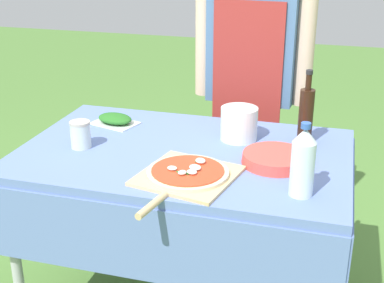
{
  "coord_description": "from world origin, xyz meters",
  "views": [
    {
      "loc": [
        0.55,
        -1.81,
        1.58
      ],
      "look_at": [
        0.03,
        0.0,
        0.82
      ],
      "focal_mm": 50.0,
      "sensor_mm": 36.0,
      "label": 1
    }
  ],
  "objects_px": {
    "oil_bottle": "(306,115)",
    "plate_stack": "(275,159)",
    "herb_container": "(115,119)",
    "prep_table": "(184,170)",
    "mixing_tub": "(239,124)",
    "sauce_jar": "(81,136)",
    "water_bottle": "(303,162)",
    "pizza_on_peel": "(187,174)",
    "person_cook": "(252,72)"
  },
  "relations": [
    {
      "from": "oil_bottle",
      "to": "plate_stack",
      "type": "relative_size",
      "value": 1.22
    },
    {
      "from": "herb_container",
      "to": "prep_table",
      "type": "bearing_deg",
      "value": -28.19
    },
    {
      "from": "mixing_tub",
      "to": "sauce_jar",
      "type": "distance_m",
      "value": 0.63
    },
    {
      "from": "water_bottle",
      "to": "oil_bottle",
      "type": "bearing_deg",
      "value": 93.53
    },
    {
      "from": "pizza_on_peel",
      "to": "water_bottle",
      "type": "height_order",
      "value": "water_bottle"
    },
    {
      "from": "oil_bottle",
      "to": "sauce_jar",
      "type": "height_order",
      "value": "oil_bottle"
    },
    {
      "from": "water_bottle",
      "to": "mixing_tub",
      "type": "relative_size",
      "value": 1.65
    },
    {
      "from": "mixing_tub",
      "to": "plate_stack",
      "type": "relative_size",
      "value": 0.61
    },
    {
      "from": "pizza_on_peel",
      "to": "oil_bottle",
      "type": "relative_size",
      "value": 1.66
    },
    {
      "from": "prep_table",
      "to": "mixing_tub",
      "type": "bearing_deg",
      "value": 43.76
    },
    {
      "from": "pizza_on_peel",
      "to": "herb_container",
      "type": "distance_m",
      "value": 0.63
    },
    {
      "from": "plate_stack",
      "to": "sauce_jar",
      "type": "bearing_deg",
      "value": -176.02
    },
    {
      "from": "sauce_jar",
      "to": "plate_stack",
      "type": "bearing_deg",
      "value": 3.98
    },
    {
      "from": "person_cook",
      "to": "oil_bottle",
      "type": "bearing_deg",
      "value": 125.12
    },
    {
      "from": "prep_table",
      "to": "sauce_jar",
      "type": "xyz_separation_m",
      "value": [
        -0.39,
        -0.08,
        0.13
      ]
    },
    {
      "from": "oil_bottle",
      "to": "water_bottle",
      "type": "distance_m",
      "value": 0.45
    },
    {
      "from": "prep_table",
      "to": "pizza_on_peel",
      "type": "xyz_separation_m",
      "value": [
        0.08,
        -0.23,
        0.1
      ]
    },
    {
      "from": "herb_container",
      "to": "pizza_on_peel",
      "type": "bearing_deg",
      "value": -43.68
    },
    {
      "from": "prep_table",
      "to": "person_cook",
      "type": "xyz_separation_m",
      "value": [
        0.13,
        0.71,
        0.22
      ]
    },
    {
      "from": "pizza_on_peel",
      "to": "mixing_tub",
      "type": "relative_size",
      "value": 3.32
    },
    {
      "from": "herb_container",
      "to": "plate_stack",
      "type": "xyz_separation_m",
      "value": [
        0.73,
        -0.23,
        -0.0
      ]
    },
    {
      "from": "prep_table",
      "to": "oil_bottle",
      "type": "height_order",
      "value": "oil_bottle"
    },
    {
      "from": "pizza_on_peel",
      "to": "sauce_jar",
      "type": "distance_m",
      "value": 0.5
    },
    {
      "from": "prep_table",
      "to": "herb_container",
      "type": "bearing_deg",
      "value": 151.81
    },
    {
      "from": "water_bottle",
      "to": "prep_table",
      "type": "bearing_deg",
      "value": 152.03
    },
    {
      "from": "sauce_jar",
      "to": "prep_table",
      "type": "bearing_deg",
      "value": 11.53
    },
    {
      "from": "prep_table",
      "to": "sauce_jar",
      "type": "distance_m",
      "value": 0.42
    },
    {
      "from": "pizza_on_peel",
      "to": "plate_stack",
      "type": "bearing_deg",
      "value": 47.99
    },
    {
      "from": "pizza_on_peel",
      "to": "herb_container",
      "type": "bearing_deg",
      "value": 147.78
    },
    {
      "from": "oil_bottle",
      "to": "mixing_tub",
      "type": "height_order",
      "value": "oil_bottle"
    },
    {
      "from": "herb_container",
      "to": "plate_stack",
      "type": "distance_m",
      "value": 0.76
    },
    {
      "from": "oil_bottle",
      "to": "sauce_jar",
      "type": "relative_size",
      "value": 2.8
    },
    {
      "from": "water_bottle",
      "to": "herb_container",
      "type": "relative_size",
      "value": 1.13
    },
    {
      "from": "mixing_tub",
      "to": "oil_bottle",
      "type": "bearing_deg",
      "value": 6.44
    },
    {
      "from": "pizza_on_peel",
      "to": "prep_table",
      "type": "bearing_deg",
      "value": 120.33
    },
    {
      "from": "person_cook",
      "to": "herb_container",
      "type": "distance_m",
      "value": 0.73
    },
    {
      "from": "herb_container",
      "to": "person_cook",
      "type": "bearing_deg",
      "value": 45.23
    },
    {
      "from": "oil_bottle",
      "to": "plate_stack",
      "type": "bearing_deg",
      "value": -109.84
    },
    {
      "from": "pizza_on_peel",
      "to": "oil_bottle",
      "type": "distance_m",
      "value": 0.57
    },
    {
      "from": "plate_stack",
      "to": "sauce_jar",
      "type": "distance_m",
      "value": 0.75
    },
    {
      "from": "herb_container",
      "to": "sauce_jar",
      "type": "bearing_deg",
      "value": -94.22
    },
    {
      "from": "water_bottle",
      "to": "mixing_tub",
      "type": "distance_m",
      "value": 0.51
    },
    {
      "from": "mixing_tub",
      "to": "person_cook",
      "type": "bearing_deg",
      "value": 94.89
    },
    {
      "from": "herb_container",
      "to": "plate_stack",
      "type": "height_order",
      "value": "herb_container"
    },
    {
      "from": "water_bottle",
      "to": "mixing_tub",
      "type": "height_order",
      "value": "water_bottle"
    },
    {
      "from": "pizza_on_peel",
      "to": "water_bottle",
      "type": "relative_size",
      "value": 2.01
    },
    {
      "from": "oil_bottle",
      "to": "sauce_jar",
      "type": "distance_m",
      "value": 0.88
    },
    {
      "from": "pizza_on_peel",
      "to": "herb_container",
      "type": "xyz_separation_m",
      "value": [
        -0.45,
        0.43,
        0.01
      ]
    },
    {
      "from": "pizza_on_peel",
      "to": "mixing_tub",
      "type": "distance_m",
      "value": 0.42
    },
    {
      "from": "pizza_on_peel",
      "to": "mixing_tub",
      "type": "bearing_deg",
      "value": 87.52
    }
  ]
}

